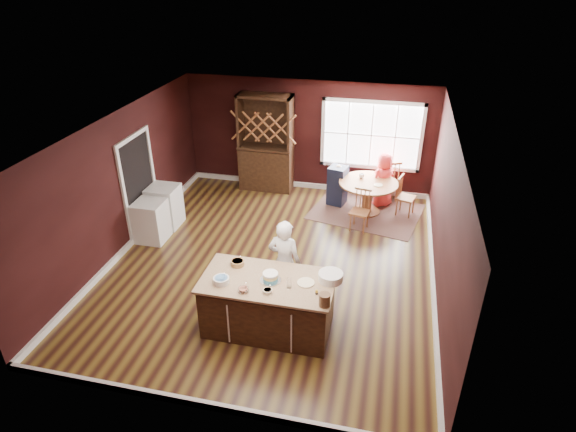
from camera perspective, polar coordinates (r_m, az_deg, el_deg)
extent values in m
plane|color=brown|center=(9.31, -1.78, -5.50)|extent=(7.00, 7.00, 0.00)
plane|color=white|center=(8.11, -2.07, 10.48)|extent=(7.00, 7.00, 0.00)
plane|color=black|center=(11.78, 2.42, 9.43)|extent=(6.00, 0.00, 6.00)
plane|color=black|center=(5.88, -10.76, -13.26)|extent=(6.00, 0.00, 6.00)
plane|color=black|center=(9.77, -19.25, 3.59)|extent=(0.00, 7.00, 7.00)
plane|color=black|center=(8.45, 18.17, -0.21)|extent=(0.00, 7.00, 7.00)
cube|color=black|center=(7.60, -2.36, -10.67)|extent=(1.93, 0.98, 0.83)
cube|color=tan|center=(7.31, -2.44, -7.72)|extent=(2.01, 1.06, 0.04)
cylinder|color=brown|center=(11.21, 9.24, 0.58)|extent=(0.61, 0.61, 0.04)
cylinder|color=brown|center=(11.05, 9.37, 2.11)|extent=(0.22, 0.22, 0.67)
cylinder|color=brown|center=(10.89, 9.52, 3.87)|extent=(1.32, 1.32, 0.04)
imported|color=silver|center=(7.93, -0.42, -5.51)|extent=(0.61, 0.44, 1.55)
cylinder|color=silver|center=(7.27, -7.91, -7.55)|extent=(0.24, 0.24, 0.09)
cylinder|color=#A67B43|center=(7.63, -6.00, -5.53)|extent=(0.21, 0.21, 0.08)
cylinder|color=silver|center=(7.08, -5.31, -8.71)|extent=(0.16, 0.16, 0.06)
cylinder|color=beige|center=(7.04, -2.43, -8.88)|extent=(0.14, 0.14, 0.05)
cylinder|color=silver|center=(7.09, 0.13, -7.96)|extent=(0.08, 0.08, 0.16)
cylinder|color=#FAF2B9|center=(7.22, 2.12, -7.90)|extent=(0.26, 0.26, 0.02)
cylinder|color=white|center=(7.28, 5.08, -7.17)|extent=(0.37, 0.37, 0.13)
cylinder|color=brown|center=(6.78, 4.35, -9.88)|extent=(0.16, 0.16, 0.19)
cube|color=brown|center=(11.21, 9.23, 0.52)|extent=(2.69, 2.28, 0.01)
imported|color=#EF3739|center=(11.31, 11.25, 4.20)|extent=(0.75, 0.72, 1.29)
cylinder|color=beige|center=(10.77, 10.63, 3.62)|extent=(0.20, 0.20, 0.01)
imported|color=white|center=(11.06, 8.72, 4.72)|extent=(0.15, 0.15, 0.10)
cube|color=#3F2413|center=(11.79, -2.64, 8.60)|extent=(1.29, 0.54, 2.37)
cube|color=white|center=(10.21, -15.92, -0.58)|extent=(0.59, 0.57, 0.86)
cube|color=silver|center=(10.69, -14.40, 1.15)|extent=(0.62, 0.60, 0.90)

